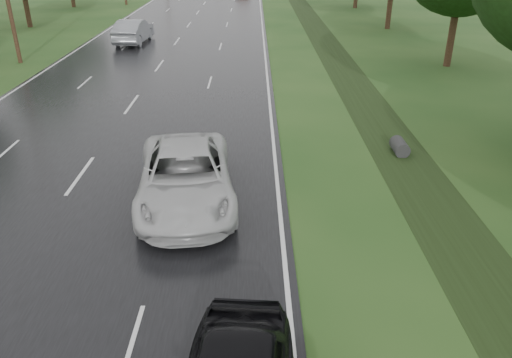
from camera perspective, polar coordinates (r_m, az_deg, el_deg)
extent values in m
cube|color=black|center=(53.33, -7.01, 17.92)|extent=(14.00, 180.00, 0.04)
cube|color=silver|center=(53.00, 0.63, 18.07)|extent=(0.12, 180.00, 0.01)
cube|color=silver|center=(54.50, -14.42, 17.53)|extent=(0.12, 180.00, 0.01)
cube|color=silver|center=(53.33, -7.01, 17.94)|extent=(0.12, 180.00, 0.01)
cube|color=black|center=(29.00, 10.94, 10.74)|extent=(2.20, 120.00, 0.01)
cylinder|color=#2D2D2D|center=(19.69, 16.09, 3.57)|extent=(0.56, 1.00, 0.56)
cylinder|color=#332414|center=(34.24, 21.42, 14.82)|extent=(0.44, 0.44, 3.52)
cylinder|color=#332414|center=(47.29, 15.06, 18.76)|extent=(0.44, 0.44, 4.16)
cylinder|color=#332414|center=(50.99, -24.75, 17.38)|extent=(0.44, 0.44, 3.36)
imported|color=silver|center=(15.24, -8.04, 0.27)|extent=(3.51, 6.38, 1.69)
imported|color=gray|center=(40.47, -13.82, 16.10)|extent=(2.16, 5.43, 1.76)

